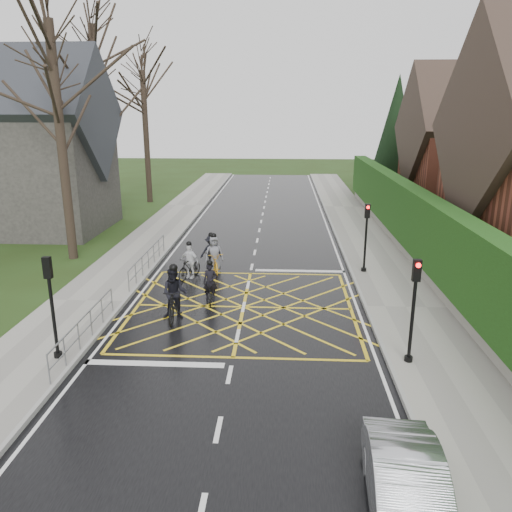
# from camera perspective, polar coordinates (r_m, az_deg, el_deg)

# --- Properties ---
(ground) EXTENTS (120.00, 120.00, 0.00)m
(ground) POSITION_cam_1_polar(r_m,az_deg,el_deg) (18.82, -1.44, -5.86)
(ground) COLOR #203010
(ground) RESTS_ON ground
(road) EXTENTS (9.00, 80.00, 0.01)m
(road) POSITION_cam_1_polar(r_m,az_deg,el_deg) (18.82, -1.44, -5.85)
(road) COLOR black
(road) RESTS_ON ground
(sidewalk_right) EXTENTS (3.00, 80.00, 0.15)m
(sidewalk_right) POSITION_cam_1_polar(r_m,az_deg,el_deg) (19.29, 16.72, -5.77)
(sidewalk_right) COLOR gray
(sidewalk_right) RESTS_ON ground
(sidewalk_left) EXTENTS (3.00, 80.00, 0.15)m
(sidewalk_left) POSITION_cam_1_polar(r_m,az_deg,el_deg) (20.15, -18.78, -5.01)
(sidewalk_left) COLOR gray
(sidewalk_left) RESTS_ON ground
(stone_wall) EXTENTS (0.50, 38.00, 0.70)m
(stone_wall) POSITION_cam_1_polar(r_m,az_deg,el_deg) (25.14, 17.58, -0.05)
(stone_wall) COLOR slate
(stone_wall) RESTS_ON ground
(hedge) EXTENTS (0.90, 38.00, 2.80)m
(hedge) POSITION_cam_1_polar(r_m,az_deg,el_deg) (24.73, 17.93, 3.84)
(hedge) COLOR #1A380F
(hedge) RESTS_ON stone_wall
(house_far) EXTENTS (9.80, 8.80, 10.30)m
(house_far) POSITION_cam_1_polar(r_m,az_deg,el_deg) (37.90, 24.15, 10.77)
(house_far) COLOR brown
(house_far) RESTS_ON ground
(conifer) EXTENTS (4.60, 4.60, 10.00)m
(conifer) POSITION_cam_1_polar(r_m,az_deg,el_deg) (44.42, 15.64, 13.00)
(conifer) COLOR black
(conifer) RESTS_ON ground
(church) EXTENTS (8.80, 7.80, 11.00)m
(church) POSITION_cam_1_polar(r_m,az_deg,el_deg) (33.03, -24.30, 11.13)
(church) COLOR #2D2B28
(church) RESTS_ON ground
(tree_near) EXTENTS (9.24, 9.24, 11.44)m
(tree_near) POSITION_cam_1_polar(r_m,az_deg,el_deg) (25.60, -21.91, 17.01)
(tree_near) COLOR black
(tree_near) RESTS_ON ground
(tree_mid) EXTENTS (10.08, 10.08, 12.48)m
(tree_mid) POSITION_cam_1_polar(r_m,az_deg,el_deg) (33.42, -17.79, 18.20)
(tree_mid) COLOR black
(tree_mid) RESTS_ON ground
(tree_far) EXTENTS (8.40, 8.40, 10.40)m
(tree_far) POSITION_cam_1_polar(r_m,az_deg,el_deg) (40.80, -12.62, 16.06)
(tree_far) COLOR black
(tree_far) RESTS_ON ground
(railing_south) EXTENTS (0.05, 5.04, 1.03)m
(railing_south) POSITION_cam_1_polar(r_m,az_deg,el_deg) (16.40, -19.02, -7.30)
(railing_south) COLOR slate
(railing_south) RESTS_ON ground
(railing_north) EXTENTS (0.05, 6.04, 1.03)m
(railing_north) POSITION_cam_1_polar(r_m,az_deg,el_deg) (23.09, -12.24, 0.06)
(railing_north) COLOR slate
(railing_north) RESTS_ON ground
(traffic_light_ne) EXTENTS (0.24, 0.31, 3.21)m
(traffic_light_ne) POSITION_cam_1_polar(r_m,az_deg,el_deg) (22.55, 12.43, 1.96)
(traffic_light_ne) COLOR black
(traffic_light_ne) RESTS_ON ground
(traffic_light_se) EXTENTS (0.24, 0.31, 3.21)m
(traffic_light_se) POSITION_cam_1_polar(r_m,az_deg,el_deg) (14.71, 17.49, -6.18)
(traffic_light_se) COLOR black
(traffic_light_se) RESTS_ON ground
(traffic_light_sw) EXTENTS (0.24, 0.31, 3.21)m
(traffic_light_sw) POSITION_cam_1_polar(r_m,az_deg,el_deg) (15.42, -22.23, -5.62)
(traffic_light_sw) COLOR black
(traffic_light_sw) RESTS_ON ground
(cyclist_rear) EXTENTS (0.83, 1.75, 1.63)m
(cyclist_rear) POSITION_cam_1_polar(r_m,az_deg,el_deg) (19.33, -5.26, -3.64)
(cyclist_rear) COLOR black
(cyclist_rear) RESTS_ON ground
(cyclist_back) EXTENTS (0.92, 2.04, 2.03)m
(cyclist_back) POSITION_cam_1_polar(r_m,az_deg,el_deg) (17.76, -9.29, -4.81)
(cyclist_back) COLOR black
(cyclist_back) RESTS_ON ground
(cyclist_mid) EXTENTS (1.07, 1.82, 1.74)m
(cyclist_mid) POSITION_cam_1_polar(r_m,az_deg,el_deg) (23.17, -5.12, 0.04)
(cyclist_mid) COLOR black
(cyclist_mid) RESTS_ON ground
(cyclist_front) EXTENTS (1.11, 1.72, 1.68)m
(cyclist_front) POSITION_cam_1_polar(r_m,az_deg,el_deg) (21.95, -7.61, -1.02)
(cyclist_front) COLOR black
(cyclist_front) RESTS_ON ground
(cyclist_lead) EXTENTS (1.20, 1.98, 1.82)m
(cyclist_lead) POSITION_cam_1_polar(r_m,az_deg,el_deg) (22.69, -4.83, -0.32)
(cyclist_lead) COLOR #B67C16
(cyclist_lead) RESTS_ON ground
(car) EXTENTS (1.52, 3.79, 1.23)m
(car) POSITION_cam_1_polar(r_m,az_deg,el_deg) (10.12, 16.95, -24.36)
(car) COLOR #BABCC1
(car) RESTS_ON ground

